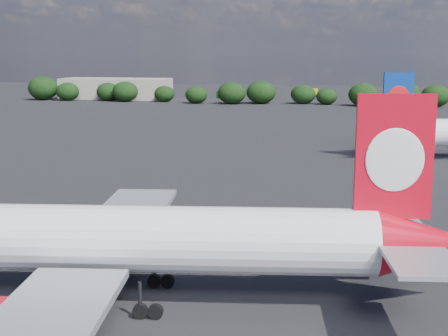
# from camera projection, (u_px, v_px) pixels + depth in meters

# --- Properties ---
(ground) EXTENTS (500.00, 500.00, 0.00)m
(ground) POSITION_uv_depth(u_px,v_px,m) (190.00, 160.00, 105.98)
(ground) COLOR black
(ground) RESTS_ON ground
(qantas_airliner) EXTENTS (46.95, 44.78, 15.33)m
(qantas_airliner) POSITION_uv_depth(u_px,v_px,m) (142.00, 241.00, 44.98)
(qantas_airliner) COLOR white
(qantas_airliner) RESTS_ON ground
(terminal_building) EXTENTS (42.00, 16.00, 8.00)m
(terminal_building) POSITION_uv_depth(u_px,v_px,m) (116.00, 89.00, 245.33)
(terminal_building) COLOR gray
(terminal_building) RESTS_ON ground
(highway_sign) EXTENTS (6.00, 0.30, 4.50)m
(highway_sign) POSITION_uv_depth(u_px,v_px,m) (224.00, 95.00, 220.66)
(highway_sign) COLOR #125D1E
(highway_sign) RESTS_ON ground
(billboard_yellow) EXTENTS (5.00, 0.30, 5.50)m
(billboard_yellow) POSITION_uv_depth(u_px,v_px,m) (311.00, 93.00, 220.29)
(billboard_yellow) COLOR yellow
(billboard_yellow) RESTS_ON ground
(horizon_treeline) EXTENTS (203.84, 15.90, 8.97)m
(horizon_treeline) POSITION_uv_depth(u_px,v_px,m) (292.00, 94.00, 219.18)
(horizon_treeline) COLOR black
(horizon_treeline) RESTS_ON ground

